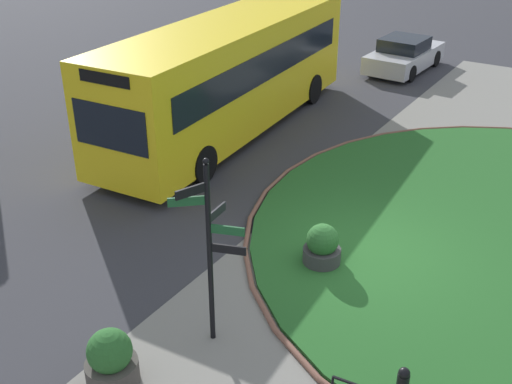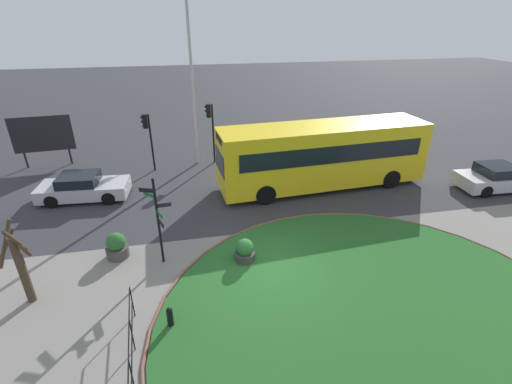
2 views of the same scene
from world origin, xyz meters
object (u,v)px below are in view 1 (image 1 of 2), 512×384
Objects in this scene: car_near_lane at (404,55)px; planter_near_signpost at (322,248)px; signpost_directional at (210,242)px; bus_yellow at (230,74)px; planter_kerbside at (111,361)px.

planter_near_signpost is at bearing -163.24° from car_near_lane.
bus_yellow is at bearing 32.69° from signpost_directional.
bus_yellow is at bearing 48.23° from planter_near_signpost.
car_near_lane is 4.13× the size of planter_kerbside.
planter_kerbside is at bearing 164.86° from planter_near_signpost.
car_near_lane is at bearing 10.01° from signpost_directional.
planter_near_signpost is (3.00, -0.55, -1.54)m from signpost_directional.
planter_near_signpost is at bearing -15.14° from planter_kerbside.
signpost_directional is at bearing -22.97° from planter_kerbside.
car_near_lane is 19.00m from planter_kerbside.
bus_yellow is at bearing 168.61° from car_near_lane.
planter_near_signpost is 0.93× the size of planter_kerbside.
bus_yellow is 10.83× the size of planter_kerbside.
bus_yellow is at bearing 24.61° from planter_kerbside.
car_near_lane is (8.96, -2.23, -1.17)m from bus_yellow.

